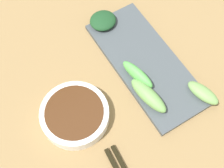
# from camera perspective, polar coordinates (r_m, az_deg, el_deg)

# --- Properties ---
(tabletop) EXTENTS (2.10, 2.10, 0.02)m
(tabletop) POSITION_cam_1_polar(r_m,az_deg,el_deg) (0.73, 1.55, -0.54)
(tabletop) COLOR olive
(tabletop) RESTS_ON ground
(sauce_bowl) EXTENTS (0.14, 0.14, 0.03)m
(sauce_bowl) POSITION_cam_1_polar(r_m,az_deg,el_deg) (0.68, -6.53, -5.34)
(sauce_bowl) COLOR white
(sauce_bowl) RESTS_ON tabletop
(serving_plate) EXTENTS (0.14, 0.32, 0.01)m
(serving_plate) POSITION_cam_1_polar(r_m,az_deg,el_deg) (0.75, 5.93, 3.62)
(serving_plate) COLOR #464E53
(serving_plate) RESTS_ON tabletop
(broccoli_leafy_0) EXTENTS (0.07, 0.06, 0.02)m
(broccoli_leafy_0) POSITION_cam_1_polar(r_m,az_deg,el_deg) (0.79, -1.60, 11.03)
(broccoli_leafy_0) COLOR #1B4523
(broccoli_leafy_0) RESTS_ON serving_plate
(broccoli_stalk_1) EXTENTS (0.05, 0.08, 0.02)m
(broccoli_stalk_1) POSITION_cam_1_polar(r_m,az_deg,el_deg) (0.72, 15.61, -1.51)
(broccoli_stalk_1) COLOR #77A658
(broccoli_stalk_1) RESTS_ON serving_plate
(broccoli_stalk_2) EXTENTS (0.04, 0.09, 0.03)m
(broccoli_stalk_2) POSITION_cam_1_polar(r_m,az_deg,el_deg) (0.71, 4.48, 1.68)
(broccoli_stalk_2) COLOR #5CBA52
(broccoli_stalk_2) RESTS_ON serving_plate
(broccoli_stalk_3) EXTENTS (0.05, 0.10, 0.03)m
(broccoli_stalk_3) POSITION_cam_1_polar(r_m,az_deg,el_deg) (0.69, 6.39, -2.04)
(broccoli_stalk_3) COLOR #72A756
(broccoli_stalk_3) RESTS_ON serving_plate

